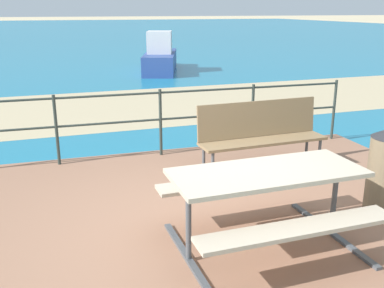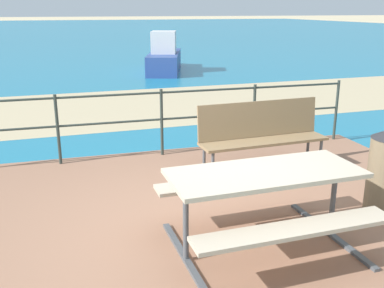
% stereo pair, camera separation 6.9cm
% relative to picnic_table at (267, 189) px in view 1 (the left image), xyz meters
% --- Properties ---
extents(ground_plane, '(240.00, 240.00, 0.00)m').
position_rel_picnic_table_xyz_m(ground_plane, '(-0.30, 0.53, -0.64)').
color(ground_plane, beige).
extents(patio_paving, '(6.40, 5.20, 0.06)m').
position_rel_picnic_table_xyz_m(patio_paving, '(-0.30, 0.53, -0.61)').
color(patio_paving, '#996B51').
rests_on(patio_paving, ground).
extents(sea_water, '(90.00, 90.00, 0.01)m').
position_rel_picnic_table_xyz_m(sea_water, '(-0.30, 40.53, -0.63)').
color(sea_water, teal).
rests_on(sea_water, ground).
extents(beach_strip, '(54.11, 5.94, 0.01)m').
position_rel_picnic_table_xyz_m(beach_strip, '(-0.30, 6.69, -0.63)').
color(beach_strip, tan).
rests_on(beach_strip, ground).
extents(picnic_table, '(1.76, 1.41, 0.75)m').
position_rel_picnic_table_xyz_m(picnic_table, '(0.00, 0.00, 0.00)').
color(picnic_table, '#BCAD93').
rests_on(picnic_table, patio_paving).
extents(park_bench, '(1.76, 0.52, 0.93)m').
position_rel_picnic_table_xyz_m(park_bench, '(0.84, 1.89, -0.03)').
color(park_bench, '#8C704C').
rests_on(park_bench, patio_paving).
extents(railing_fence, '(5.94, 0.04, 0.99)m').
position_rel_picnic_table_xyz_m(railing_fence, '(-0.30, 2.91, 0.06)').
color(railing_fence, '#2D3833').
rests_on(railing_fence, patio_paving).
extents(boat_mid, '(1.98, 4.05, 1.41)m').
position_rel_picnic_table_xyz_m(boat_mid, '(1.88, 12.33, -0.16)').
color(boat_mid, '#2D478C').
rests_on(boat_mid, sea_water).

